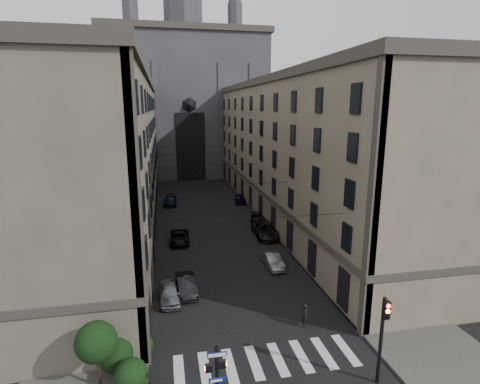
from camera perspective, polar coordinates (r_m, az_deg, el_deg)
sidewalk_left at (r=52.59m, az=-16.52°, el=-4.31°), size 7.00×80.00×0.15m
sidewalk_right at (r=54.77m, az=5.94°, el=-3.16°), size 7.00×80.00×0.15m
zebra_crossing at (r=24.99m, az=4.02°, el=-24.25°), size 11.00×3.20×0.01m
building_left at (r=51.11m, az=-20.48°, el=5.57°), size 13.60×60.60×18.85m
building_right at (r=53.95m, az=9.17°, el=6.55°), size 13.60×60.60×18.85m
gothic_tower at (r=89.35m, az=-8.28°, el=14.41°), size 35.00×23.00×58.00m
pedestrian_signal_left at (r=20.29m, az=-3.59°, el=-26.09°), size 1.02×0.38×4.00m
traffic_light_right at (r=22.84m, az=20.91°, el=-19.12°), size 0.34×0.50×5.20m
shrub_cluster at (r=23.52m, az=-18.60°, el=-22.24°), size 3.90×4.40×3.90m
tram_wires at (r=50.72m, az=-5.16°, el=3.88°), size 14.00×60.00×0.43m
car_left_near at (r=31.18m, az=-10.69°, el=-14.92°), size 1.71×3.98×1.34m
car_left_midnear at (r=32.18m, az=-8.18°, el=-13.84°), size 1.72×4.31×1.39m
car_left_midfar at (r=43.29m, az=-9.18°, el=-6.84°), size 2.32×4.67×1.27m
car_left_far at (r=59.92m, az=-10.57°, el=-1.31°), size 2.23×4.85×1.38m
car_right_near at (r=36.74m, az=5.00°, el=-10.34°), size 1.46×3.97×1.30m
car_right_midnear at (r=44.77m, az=3.94°, el=-5.83°), size 2.76×5.72×1.57m
car_right_midfar at (r=48.50m, az=2.99°, el=-4.48°), size 2.12×4.73×1.34m
car_right_far at (r=60.22m, az=0.01°, el=-1.01°), size 2.11×4.24×1.39m
pedestrian at (r=27.89m, az=9.91°, el=-18.01°), size 0.61×0.73×1.72m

